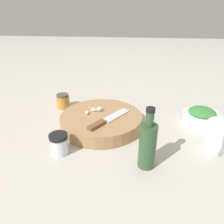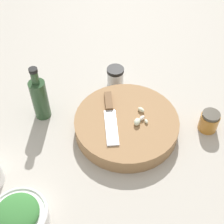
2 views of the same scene
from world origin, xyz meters
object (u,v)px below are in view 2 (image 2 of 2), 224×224
Objects in this scene: herb_bowl at (19,217)px; spice_jar at (115,77)px; cutting_board at (126,125)px; honey_jar at (209,121)px; oil_bottle at (40,98)px; garlic_cloves at (140,118)px; chef_knife at (110,114)px.

spice_jar is (0.49, 0.24, 0.00)m from herb_bowl.
herb_bowl is at bearing -171.10° from cutting_board.
oil_bottle is at bearing 134.71° from honey_jar.
herb_bowl is at bearing 171.21° from honey_jar.
spice_jar reaches higher than herb_bowl.
cutting_board is 2.20× the size of herb_bowl.
honey_jar is (0.58, -0.09, 0.00)m from herb_bowl.
garlic_cloves reaches higher than honey_jar.
herb_bowl is 0.75× the size of oil_bottle.
chef_knife is at bearing 128.85° from garlic_cloves.
oil_bottle is at bearing -17.12° from chef_knife.
garlic_cloves is at bearing 163.12° from chef_knife.
chef_knife is at bearing 139.17° from honey_jar.
cutting_board is at bearing 157.10° from chef_knife.
cutting_board is 4.52× the size of spice_jar.
honey_jar is at bearing -37.46° from cutting_board.
herb_bowl reaches higher than cutting_board.
cutting_board is 1.68× the size of chef_knife.
spice_jar is (0.11, 0.18, 0.01)m from cutting_board.
garlic_cloves is 0.36× the size of oil_bottle.
oil_bottle is (-0.16, 0.21, 0.05)m from cutting_board.
oil_bottle reaches higher than herb_bowl.
herb_bowl is at bearing -175.23° from garlic_cloves.
garlic_cloves is 0.42m from herb_bowl.
oil_bottle reaches higher than honey_jar.
garlic_cloves is 0.98× the size of spice_jar.
garlic_cloves is (0.06, -0.07, 0.00)m from chef_knife.
herb_bowl reaches higher than chef_knife.
oil_bottle is (-0.19, 0.24, 0.02)m from garlic_cloves.
garlic_cloves is at bearing -42.95° from cutting_board.
herb_bowl is (-0.39, -0.06, 0.01)m from cutting_board.
chef_knife is (-0.03, 0.04, 0.03)m from cutting_board.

